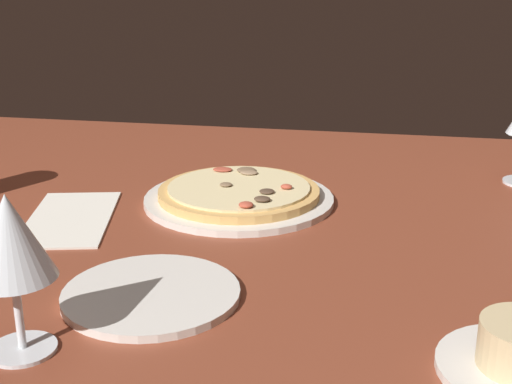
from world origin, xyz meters
TOP-DOWN VIEW (x-y plane):
  - dining_table at (0.00, 0.00)cm, footprint 150.00×110.00cm
  - pizza_main at (6.50, -6.81)cm, footprint 28.54×28.54cm
  - wine_glass_near at (17.74, 38.12)cm, footprint 7.97×7.97cm
  - side_plate at (9.39, 25.48)cm, footprint 19.40×19.40cm
  - paper_menu at (28.52, 4.64)cm, footprint 16.15×23.99cm

SIDE VIEW (x-z plane):
  - dining_table at x=0.00cm, z-range 0.00..4.00cm
  - paper_menu at x=28.52cm, z-range 4.00..4.30cm
  - side_plate at x=9.39cm, z-range 4.00..4.90cm
  - pizza_main at x=6.50cm, z-range 3.50..6.86cm
  - wine_glass_near at x=17.74cm, z-range 7.33..22.95cm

